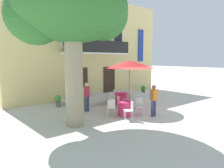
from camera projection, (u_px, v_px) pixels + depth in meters
ground_plane at (139, 110)px, 11.46m from camera, size 120.00×120.00×0.00m
building_facade at (82, 49)px, 16.67m from camera, size 13.00×5.09×7.50m
entrance_step_platform at (106, 98)px, 14.52m from camera, size 6.60×2.70×0.25m
plane_tree at (71, 11)px, 8.26m from camera, size 4.94×4.34×6.49m
cafe_table_near_tree at (125, 108)px, 10.33m from camera, size 0.86×0.86×0.76m
cafe_chair_near_tree_0 at (140, 105)px, 10.42m from camera, size 0.56×0.56×0.91m
cafe_chair_near_tree_1 at (120, 103)px, 11.02m from camera, size 0.53×0.53×0.91m
cafe_chair_near_tree_2 at (111, 106)px, 10.15m from camera, size 0.55×0.55×0.91m
cafe_chair_near_tree_3 at (130, 109)px, 9.58m from camera, size 0.55×0.55×0.91m
cafe_table_middle at (121, 99)px, 12.77m from camera, size 0.86×0.86×0.76m
cafe_chair_middle_0 at (111, 98)px, 12.38m from camera, size 0.49×0.49×0.91m
cafe_chair_middle_1 at (128, 99)px, 12.12m from camera, size 0.47×0.47×0.91m
cafe_chair_middle_2 at (130, 96)px, 13.19m from camera, size 0.45×0.45×0.91m
cafe_chair_middle_3 at (116, 95)px, 13.44m from camera, size 0.51×0.51×0.91m
cafe_umbrella at (130, 64)px, 11.59m from camera, size 2.90×2.90×2.85m
ground_planter_left at (58, 100)px, 12.25m from camera, size 0.40×0.40×0.74m
ground_planter_right at (143, 89)px, 16.53m from camera, size 0.39×0.39×0.76m
pedestrian_near_entrance at (87, 95)px, 11.13m from camera, size 0.53×0.35×1.63m
pedestrian_mid_plaza at (154, 99)px, 10.16m from camera, size 0.53×0.25×1.63m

